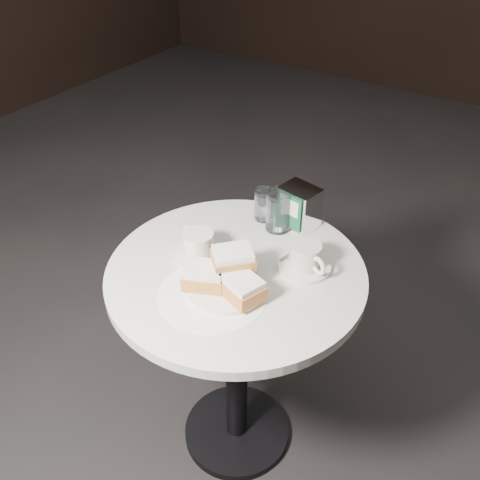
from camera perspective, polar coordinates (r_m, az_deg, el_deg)
name	(u,v)px	position (r m, az deg, el deg)	size (l,w,h in m)	color
ground	(237,433)	(1.99, -0.33, -19.87)	(7.00, 7.00, 0.00)	black
cafe_table	(236,322)	(1.57, -0.40, -8.72)	(0.70, 0.70, 0.74)	black
sugar_spill	(213,294)	(1.36, -2.93, -5.82)	(0.28, 0.28, 0.00)	white
beignet_plate	(226,278)	(1.35, -1.47, -4.08)	(0.23, 0.23, 0.10)	silver
coffee_cup_left	(199,246)	(1.47, -4.44, -0.63)	(0.19, 0.19, 0.08)	silver
coffee_cup_right	(305,258)	(1.43, 6.99, -1.95)	(0.19, 0.19, 0.08)	silver
water_glass_left	(264,205)	(1.61, 2.62, 3.76)	(0.08, 0.08, 0.10)	white
water_glass_right	(279,211)	(1.56, 4.14, 3.10)	(0.09, 0.09, 0.12)	white
napkin_dispenser	(299,207)	(1.58, 6.29, 3.52)	(0.12, 0.11, 0.13)	silver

